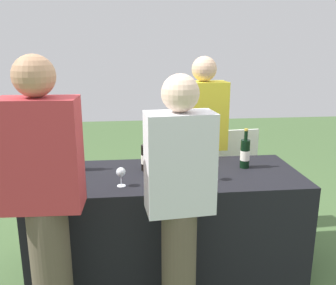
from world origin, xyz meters
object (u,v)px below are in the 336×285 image
object	(u,v)px
wine_bottle_1	(77,157)
wine_glass_1	(194,169)
guest_0	(45,195)
guest_1	(179,199)
wine_bottle_3	(245,153)
wine_glass_2	(214,166)
wine_bottle_0	(61,156)
server_pouring	(202,141)
menu_board	(231,169)
wine_bottle_2	(145,157)
wine_glass_0	(121,173)

from	to	relation	value
wine_bottle_1	wine_glass_1	distance (m)	0.94
guest_0	guest_1	xyz separation A→B (m)	(0.77, -0.01, -0.05)
wine_bottle_1	wine_bottle_3	xyz separation A→B (m)	(1.33, -0.08, 0.01)
wine_glass_1	wine_glass_2	world-z (taller)	wine_glass_2
wine_glass_1	guest_1	distance (m)	0.46
wine_bottle_0	guest_1	distance (m)	1.16
server_pouring	menu_board	xyz separation A→B (m)	(0.43, 0.46, -0.46)
wine_glass_1	guest_0	xyz separation A→B (m)	(-0.94, -0.42, 0.02)
wine_glass_2	wine_bottle_2	bearing A→B (deg)	151.26
wine_glass_2	server_pouring	size ratio (longest dim) A/B	0.09
wine_bottle_0	menu_board	distance (m)	1.92
guest_0	menu_board	xyz separation A→B (m)	(1.59, 1.68, -0.48)
wine_glass_1	wine_glass_2	size ratio (longest dim) A/B	0.97
wine_bottle_0	guest_1	size ratio (longest dim) A/B	0.20
wine_bottle_2	menu_board	size ratio (longest dim) A/B	0.34
wine_bottle_1	wine_glass_2	distance (m)	1.07
server_pouring	guest_1	bearing A→B (deg)	68.96
wine_bottle_1	guest_1	distance (m)	1.06
wine_bottle_0	guest_0	distance (m)	0.80
guest_1	server_pouring	bearing A→B (deg)	67.19
wine_bottle_2	menu_board	world-z (taller)	wine_bottle_2
guest_0	wine_glass_2	bearing A→B (deg)	24.94
wine_bottle_2	guest_1	bearing A→B (deg)	-77.51
wine_bottle_0	wine_glass_1	world-z (taller)	wine_bottle_0
wine_bottle_2	guest_0	distance (m)	0.95
wine_bottle_2	wine_glass_0	distance (m)	0.37
wine_bottle_1	menu_board	bearing A→B (deg)	30.63
menu_board	wine_bottle_3	bearing A→B (deg)	-105.08
wine_bottle_3	server_pouring	xyz separation A→B (m)	(-0.24, 0.51, -0.02)
wine_bottle_1	guest_0	world-z (taller)	guest_0
wine_bottle_0	guest_0	bearing A→B (deg)	-86.48
wine_glass_1	server_pouring	bearing A→B (deg)	74.57
wine_glass_2	guest_0	xyz separation A→B (m)	(-1.10, -0.46, 0.02)
server_pouring	wine_bottle_2	bearing A→B (deg)	38.21
wine_glass_2	guest_1	xyz separation A→B (m)	(-0.32, -0.47, -0.03)
wine_bottle_3	wine_bottle_1	bearing A→B (deg)	176.56
wine_bottle_2	wine_bottle_3	world-z (taller)	wine_bottle_3
wine_bottle_3	wine_glass_2	distance (m)	0.40
wine_bottle_3	wine_glass_0	size ratio (longest dim) A/B	2.33
wine_bottle_0	server_pouring	bearing A→B (deg)	19.17
wine_bottle_1	wine_glass_2	bearing A→B (deg)	-17.89
guest_1	menu_board	distance (m)	1.93
wine_bottle_3	wine_glass_0	world-z (taller)	wine_bottle_3
guest_1	menu_board	world-z (taller)	guest_1
menu_board	wine_glass_1	bearing A→B (deg)	-121.59
wine_bottle_3	server_pouring	distance (m)	0.57
wine_bottle_1	wine_glass_1	world-z (taller)	wine_bottle_1
wine_glass_0	guest_1	world-z (taller)	guest_1
wine_bottle_0	wine_bottle_3	world-z (taller)	same
wine_bottle_0	server_pouring	xyz separation A→B (m)	(1.21, 0.42, -0.02)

